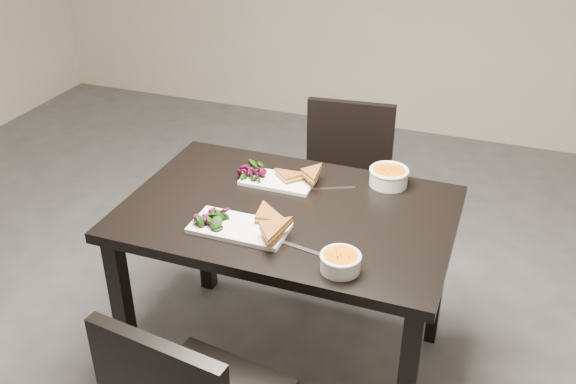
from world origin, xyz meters
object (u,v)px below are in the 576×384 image
object	(u,v)px
table	(288,231)
chair_far	(344,181)
soup_bowl_far	(389,176)
plate_near	(239,228)
plate_far	(278,181)
soup_bowl_near	(341,261)

from	to	relation	value
table	chair_far	size ratio (longest dim) A/B	1.41
chair_far	soup_bowl_far	bearing A→B (deg)	-62.56
table	plate_near	distance (m)	0.25
plate_far	soup_bowl_far	xyz separation A→B (m)	(0.41, 0.14, 0.03)
chair_far	table	bearing A→B (deg)	-97.37
plate_near	soup_bowl_far	bearing A→B (deg)	50.46
table	plate_far	world-z (taller)	plate_far
table	soup_bowl_far	size ratio (longest dim) A/B	7.75
soup_bowl_near	soup_bowl_far	world-z (taller)	soup_bowl_far
chair_far	plate_far	bearing A→B (deg)	-108.09
chair_far	soup_bowl_near	size ratio (longest dim) A/B	6.45
chair_far	soup_bowl_far	world-z (taller)	chair_far
plate_far	plate_near	bearing A→B (deg)	-90.46
table	chair_far	world-z (taller)	chair_far
table	chair_far	bearing A→B (deg)	88.75
plate_far	soup_bowl_far	size ratio (longest dim) A/B	1.84
soup_bowl_near	soup_bowl_far	size ratio (longest dim) A/B	0.85
soup_bowl_near	plate_far	xyz separation A→B (m)	(-0.39, 0.46, -0.03)
plate_near	soup_bowl_far	xyz separation A→B (m)	(0.41, 0.50, 0.03)
soup_bowl_far	soup_bowl_near	bearing A→B (deg)	-92.02
soup_bowl_near	plate_far	size ratio (longest dim) A/B	0.46
chair_far	plate_far	world-z (taller)	chair_far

